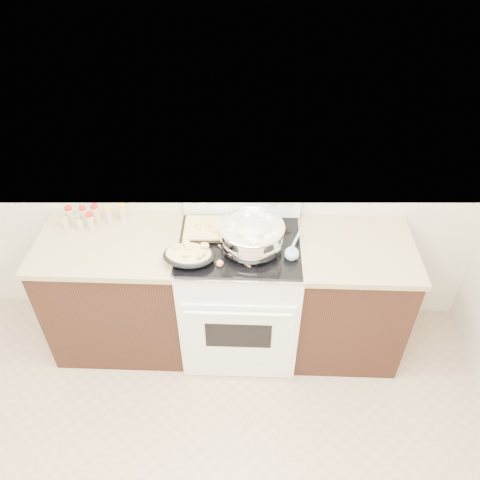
{
  "coord_description": "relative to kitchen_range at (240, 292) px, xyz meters",
  "views": [
    {
      "loc": [
        0.43,
        -0.8,
        2.81
      ],
      "look_at": [
        0.35,
        1.37,
        1.0
      ],
      "focal_mm": 35.0,
      "sensor_mm": 36.0,
      "label": 1
    }
  ],
  "objects": [
    {
      "name": "roasting_pan",
      "position": [
        -0.29,
        -0.19,
        0.5
      ],
      "size": [
        0.32,
        0.24,
        0.11
      ],
      "color": "black",
      "rests_on": "kitchen_range"
    },
    {
      "name": "counter_left",
      "position": [
        -0.83,
        0.01,
        -0.03
      ],
      "size": [
        0.93,
        0.67,
        0.92
      ],
      "color": "black",
      "rests_on": "ground"
    },
    {
      "name": "mixing_bowl",
      "position": [
        0.07,
        -0.07,
        0.54
      ],
      "size": [
        0.4,
        0.4,
        0.23
      ],
      "color": "silver",
      "rests_on": "kitchen_range"
    },
    {
      "name": "spice_jars",
      "position": [
        -0.98,
        0.17,
        0.49
      ],
      "size": [
        0.4,
        0.14,
        0.13
      ],
      "color": "#BFB28C",
      "rests_on": "counter_left"
    },
    {
      "name": "blue_ladle",
      "position": [
        0.31,
        -0.13,
        0.49
      ],
      "size": [
        0.12,
        0.29,
        0.11
      ],
      "color": "#7AA4B6",
      "rests_on": "kitchen_range"
    },
    {
      "name": "kitchen_range",
      "position": [
        0.0,
        0.0,
        0.0
      ],
      "size": [
        0.78,
        0.73,
        1.22
      ],
      "color": "white",
      "rests_on": "ground"
    },
    {
      "name": "baking_sheet",
      "position": [
        -0.17,
        0.1,
        0.47
      ],
      "size": [
        0.41,
        0.3,
        0.06
      ],
      "color": "black",
      "rests_on": "kitchen_range"
    },
    {
      "name": "room_shell",
      "position": [
        -0.35,
        -1.42,
        1.21
      ],
      "size": [
        4.1,
        3.6,
        2.75
      ],
      "color": "beige",
      "rests_on": "ground"
    },
    {
      "name": "wooden_spoon",
      "position": [
        -0.08,
        -0.19,
        0.46
      ],
      "size": [
        0.21,
        0.2,
        0.04
      ],
      "color": "tan",
      "rests_on": "kitchen_range"
    },
    {
      "name": "counter_right",
      "position": [
        0.73,
        0.01,
        -0.03
      ],
      "size": [
        0.73,
        0.67,
        0.92
      ],
      "color": "black",
      "rests_on": "ground"
    }
  ]
}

